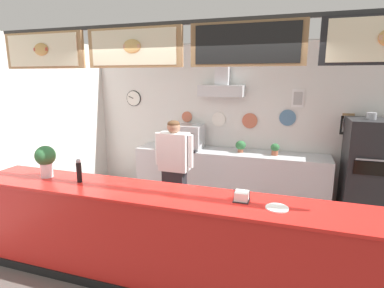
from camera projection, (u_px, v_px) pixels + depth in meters
The scene contains 13 objects.
ground_plane at pixel (188, 273), 3.56m from camera, with size 6.90×6.90×0.00m, color #514C47.
back_wall_assembly at pixel (233, 117), 5.66m from camera, with size 5.75×2.88×2.82m.
service_counter at pixel (180, 242), 3.22m from camera, with size 4.90×0.65×1.05m.
back_prep_counter at pixel (229, 176), 5.65m from camera, with size 3.44×0.63×0.90m.
pizza_oven at pixel (365, 170), 4.81m from camera, with size 0.61×0.76×1.69m.
shop_worker at pixel (174, 172), 4.47m from camera, with size 0.58×0.23×1.62m.
espresso_machine at pixel (189, 137), 5.72m from camera, with size 0.51×0.55×0.45m.
potted_sage at pixel (275, 149), 5.26m from camera, with size 0.15×0.15×0.20m.
potted_basil at pixel (241, 146), 5.46m from camera, with size 0.18×0.18×0.21m.
napkin_holder at pixel (242, 197), 2.95m from camera, with size 0.16×0.15×0.11m.
condiment_plate at pixel (277, 208), 2.78m from camera, with size 0.21×0.21×0.01m.
pepper_grinder at pixel (79, 171), 3.46m from camera, with size 0.06×0.06×0.27m.
basil_vase at pixel (46, 159), 3.62m from camera, with size 0.23×0.23×0.38m.
Camera 1 is at (1.04, -2.98, 2.21)m, focal length 28.92 mm.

